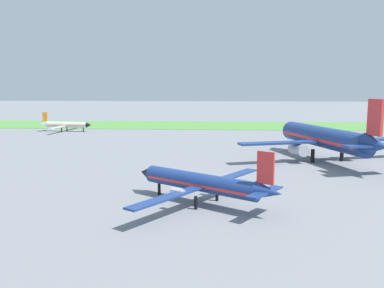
# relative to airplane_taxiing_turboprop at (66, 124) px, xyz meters

# --- Properties ---
(ground_plane) EXTENTS (600.00, 600.00, 0.00)m
(ground_plane) POSITION_rel_airplane_taxiing_turboprop_xyz_m (42.03, -56.76, -1.93)
(ground_plane) COLOR gray
(grass_taxiway_strip) EXTENTS (360.00, 28.00, 0.08)m
(grass_taxiway_strip) POSITION_rel_airplane_taxiing_turboprop_xyz_m (42.03, 20.65, -1.89)
(grass_taxiway_strip) COLOR #549342
(grass_taxiway_strip) RESTS_ON ground_plane
(airplane_taxiing_turboprop) EXTENTS (15.13, 17.65, 5.29)m
(airplane_taxiing_turboprop) POSITION_rel_airplane_taxiing_turboprop_xyz_m (0.00, 0.00, 0.00)
(airplane_taxiing_turboprop) COLOR silver
(airplane_taxiing_turboprop) RESTS_ON ground_plane
(airplane_foreground_turboprop) EXTENTS (16.10, 18.36, 6.35)m
(airplane_foreground_turboprop) POSITION_rel_airplane_taxiing_turboprop_xyz_m (41.24, -67.52, 0.39)
(airplane_foreground_turboprop) COLOR navy
(airplane_foreground_turboprop) RESTS_ON ground_plane
(airplane_midfield_jet) EXTENTS (29.34, 29.07, 10.67)m
(airplane_midfield_jet) POSITION_rel_airplane_taxiing_turboprop_xyz_m (60.47, -40.90, 1.91)
(airplane_midfield_jet) COLOR navy
(airplane_midfield_jet) RESTS_ON ground_plane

